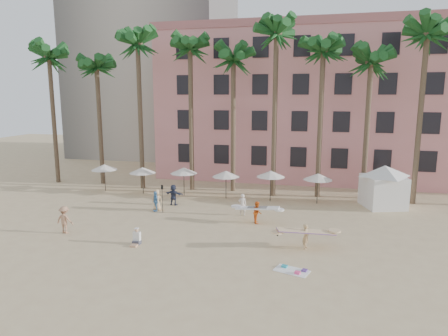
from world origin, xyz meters
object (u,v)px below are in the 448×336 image
(carrier_white, at_px, (257,211))
(pink_hotel, at_px, (321,105))
(cabana, at_px, (384,183))
(carrier_yellow, at_px, (306,234))

(carrier_white, bearing_deg, pink_hotel, 78.01)
(cabana, bearing_deg, carrier_yellow, -118.62)
(carrier_yellow, bearing_deg, cabana, 61.38)
(pink_hotel, bearing_deg, carrier_white, -101.99)
(cabana, relative_size, carrier_white, 1.78)
(carrier_yellow, height_order, carrier_white, carrier_white)
(pink_hotel, height_order, carrier_white, pink_hotel)
(carrier_yellow, bearing_deg, pink_hotel, 88.58)
(cabana, bearing_deg, carrier_white, -145.27)
(pink_hotel, relative_size, carrier_white, 11.03)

